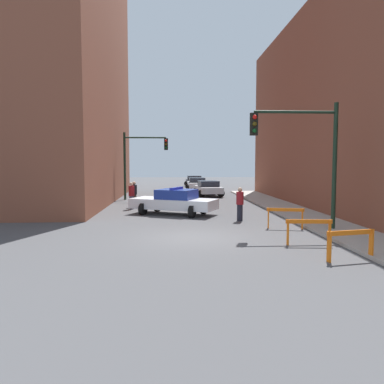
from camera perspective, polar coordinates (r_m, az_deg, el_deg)
The scene contains 15 objects.
ground_plane at distance 14.47m, azimuth 0.28°, elevation -6.93°, with size 120.00×120.00×0.00m, color #4C4C4F.
sidewalk_right at distance 16.09m, azimuth 23.03°, elevation -5.92°, with size 2.40×44.00×0.12m.
building_corner_left at distance 31.19m, azimuth -25.42°, elevation 18.01°, with size 14.00×20.00×20.77m.
traffic_light_near at distance 16.14m, azimuth 17.17°, elevation 6.65°, with size 3.64×0.35×5.20m.
traffic_light_far at distance 29.33m, azimuth -8.10°, elevation 5.48°, with size 3.44×0.35×5.20m.
police_car at distance 20.71m, azimuth -2.72°, elevation -1.45°, with size 5.04×3.70×1.52m.
parked_car_near at distance 32.36m, azimuth 2.46°, elevation 0.60°, with size 2.54×4.45×1.31m.
parked_car_mid at distance 39.09m, azimuth 0.75°, elevation 1.27°, with size 2.29×4.31×1.31m.
parked_car_far at distance 44.80m, azimuth 0.32°, elevation 1.68°, with size 2.29×4.31×1.31m.
pedestrian_crossing at distance 23.34m, azimuth -9.20°, elevation -0.50°, with size 0.43×0.43×1.66m.
pedestrian_corner at distance 24.40m, azimuth -8.80°, elevation -0.28°, with size 0.37×0.37×1.66m.
pedestrian_sidewalk at distance 18.51m, azimuth 7.31°, elevation -1.77°, with size 0.49×0.49×1.66m.
barrier_front at distance 11.94m, azimuth 23.03°, elevation -6.73°, with size 1.58×0.46×0.90m.
barrier_mid at distance 13.65m, azimuth 17.38°, elevation -5.20°, with size 1.60×0.29×0.90m.
barrier_back at distance 16.75m, azimuth 14.03°, elevation -3.37°, with size 1.58×0.46×0.90m.
Camera 1 is at (-0.90, -14.16, 2.86)m, focal length 35.00 mm.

